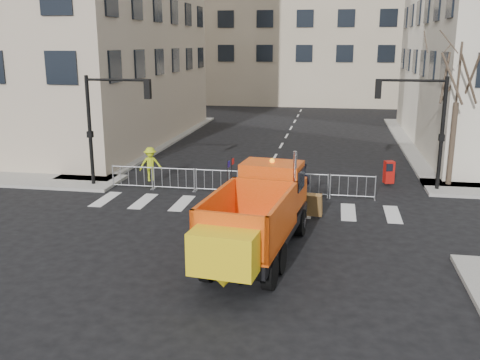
% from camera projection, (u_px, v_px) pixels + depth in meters
% --- Properties ---
extents(ground, '(120.00, 120.00, 0.00)m').
position_uv_depth(ground, '(220.00, 255.00, 17.83)').
color(ground, black).
rests_on(ground, ground).
extents(sidewalk_back, '(64.00, 5.00, 0.15)m').
position_uv_depth(sidewalk_back, '(257.00, 187.00, 25.92)').
color(sidewalk_back, gray).
rests_on(sidewalk_back, ground).
extents(traffic_light_left, '(0.18, 0.18, 5.40)m').
position_uv_depth(traffic_light_left, '(90.00, 132.00, 25.68)').
color(traffic_light_left, black).
rests_on(traffic_light_left, ground).
extents(traffic_light_right, '(0.18, 0.18, 5.40)m').
position_uv_depth(traffic_light_right, '(442.00, 135.00, 24.77)').
color(traffic_light_right, black).
rests_on(traffic_light_right, ground).
extents(crowd_barriers, '(12.60, 0.60, 1.10)m').
position_uv_depth(crowd_barriers, '(239.00, 182.00, 25.07)').
color(crowd_barriers, '#9EA0A5').
rests_on(crowd_barriers, ground).
extents(street_tree, '(3.00, 3.00, 7.50)m').
position_uv_depth(street_tree, '(455.00, 111.00, 25.35)').
color(street_tree, '#382B21').
rests_on(street_tree, ground).
extents(plow_truck, '(3.46, 8.96, 3.39)m').
position_uv_depth(plow_truck, '(258.00, 214.00, 17.20)').
color(plow_truck, black).
rests_on(plow_truck, ground).
extents(cop_a, '(0.68, 0.68, 1.59)m').
position_uv_depth(cop_a, '(267.00, 201.00, 21.07)').
color(cop_a, black).
rests_on(cop_a, ground).
extents(cop_b, '(1.13, 1.00, 1.96)m').
position_uv_depth(cop_b, '(300.00, 185.00, 22.83)').
color(cop_b, black).
rests_on(cop_b, ground).
extents(cop_c, '(0.77, 1.20, 1.91)m').
position_uv_depth(cop_c, '(257.00, 198.00, 20.98)').
color(cop_c, black).
rests_on(cop_c, ground).
extents(worker, '(1.27, 1.04, 1.71)m').
position_uv_depth(worker, '(150.00, 164.00, 26.63)').
color(worker, '#B7CA17').
rests_on(worker, sidewalk_back).
extents(newspaper_box, '(0.55, 0.51, 1.10)m').
position_uv_depth(newspaper_box, '(389.00, 172.00, 26.30)').
color(newspaper_box, '#A7110C').
rests_on(newspaper_box, sidewalk_back).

